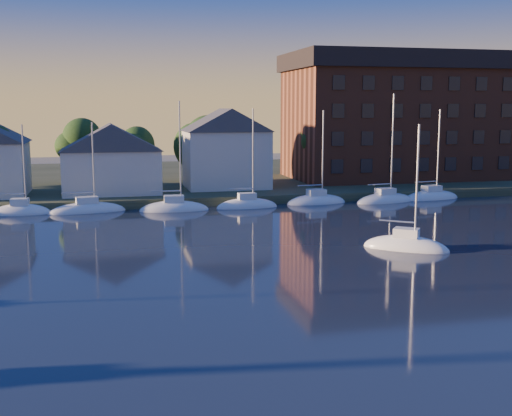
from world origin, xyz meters
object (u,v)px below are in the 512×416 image
object	(u,v)px
drifting_sailboat_right	(406,248)
clubhouse_centre	(111,158)
condo_block	(398,116)
clubhouse_east	(226,147)

from	to	relation	value
drifting_sailboat_right	clubhouse_centre	bearing A→B (deg)	161.50
condo_block	drifting_sailboat_right	bearing A→B (deg)	-114.66
condo_block	drifting_sailboat_right	world-z (taller)	condo_block
clubhouse_east	condo_block	size ratio (longest dim) A/B	0.34
clubhouse_east	drifting_sailboat_right	distance (m)	35.34
condo_block	clubhouse_east	bearing A→B (deg)	-167.11
clubhouse_east	drifting_sailboat_right	xyz separation A→B (m)	(7.66, -33.99, -5.90)
clubhouse_centre	condo_block	xyz separation A→B (m)	(40.00, 7.95, 4.66)
clubhouse_east	condo_block	xyz separation A→B (m)	(26.00, 5.95, 3.79)
condo_block	clubhouse_centre	bearing A→B (deg)	-168.76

